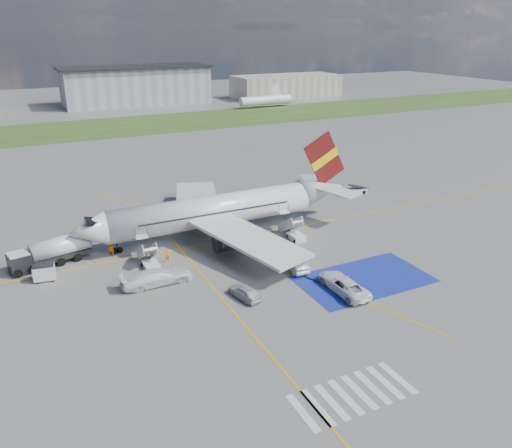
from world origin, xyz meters
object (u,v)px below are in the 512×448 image
object	(u,v)px
gpu_cart	(44,273)
car_silver_a	(245,292)
van_white_b	(157,275)
airliner	(223,209)
van_white_a	(344,282)
fuel_tanker	(51,254)
belt_loader	(352,192)
car_silver_b	(294,263)

from	to	relation	value
gpu_cart	car_silver_a	distance (m)	21.41
van_white_b	airliner	bearing A→B (deg)	-50.80
van_white_a	van_white_b	xyz separation A→B (m)	(-16.43, 9.71, 0.13)
fuel_tanker	van_white_a	size ratio (longest dim) A/B	1.73
fuel_tanker	van_white_b	xyz separation A→B (m)	(9.27, -9.80, -0.15)
belt_loader	van_white_b	xyz separation A→B (m)	(-36.14, -15.57, 0.71)
van_white_b	car_silver_a	bearing A→B (deg)	-134.06
airliner	van_white_a	distance (m)	19.90
belt_loader	car_silver_b	bearing A→B (deg)	-134.47
fuel_tanker	car_silver_b	xyz separation A→B (m)	(23.71, -13.11, -0.50)
airliner	van_white_a	world-z (taller)	airliner
belt_loader	van_white_a	size ratio (longest dim) A/B	1.01
gpu_cart	car_silver_a	bearing A→B (deg)	-27.65
fuel_tanker	van_white_a	xyz separation A→B (m)	(25.71, -19.51, -0.28)
airliner	gpu_cart	xyz separation A→B (m)	(-21.73, -3.37, -2.59)
belt_loader	car_silver_a	distance (m)	36.69
belt_loader	van_white_a	xyz separation A→B (m)	(-19.71, -25.27, 0.59)
car_silver_b	van_white_a	world-z (taller)	van_white_a
fuel_tanker	car_silver_b	world-z (taller)	fuel_tanker
car_silver_b	van_white_a	size ratio (longest dim) A/B	0.88
fuel_tanker	belt_loader	world-z (taller)	fuel_tanker
gpu_cart	car_silver_b	world-z (taller)	gpu_cart
airliner	gpu_cart	size ratio (longest dim) A/B	15.91
fuel_tanker	gpu_cart	world-z (taller)	fuel_tanker
airliner	van_white_b	distance (m)	14.92
car_silver_a	van_white_a	distance (m)	10.01
fuel_tanker	van_white_a	world-z (taller)	fuel_tanker
belt_loader	car_silver_a	xyz separation A→B (m)	(-29.22, -22.18, 0.28)
gpu_cart	van_white_b	world-z (taller)	van_white_b
gpu_cart	car_silver_b	size ratio (longest dim) A/B	0.51
gpu_cart	van_white_a	distance (m)	31.07
van_white_b	gpu_cart	bearing A→B (deg)	59.46
van_white_a	car_silver_a	bearing A→B (deg)	-17.65
car_silver_a	van_white_a	world-z (taller)	van_white_a
fuel_tanker	van_white_a	distance (m)	32.27
gpu_cart	van_white_a	size ratio (longest dim) A/B	0.45
car_silver_a	van_white_b	world-z (taller)	van_white_b
van_white_a	airliner	bearing A→B (deg)	-74.79
van_white_a	van_white_b	world-z (taller)	van_white_b
belt_loader	car_silver_a	size ratio (longest dim) A/B	1.34
belt_loader	gpu_cart	bearing A→B (deg)	-163.88
fuel_tanker	belt_loader	distance (m)	45.79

